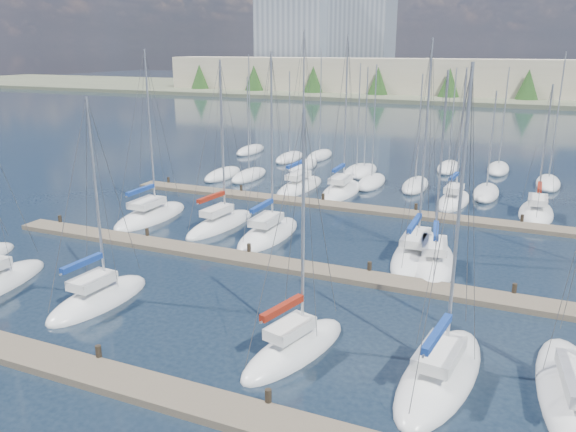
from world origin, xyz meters
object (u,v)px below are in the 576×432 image
at_px(sailboat_d, 294,349).
at_px(sailboat_i, 220,224).
at_px(sailboat_h, 151,216).
at_px(sailboat_p, 454,201).
at_px(sailboat_e, 440,374).
at_px(sailboat_k, 416,252).
at_px(sailboat_j, 269,234).
at_px(sailboat_o, 341,190).
at_px(sailboat_n, 300,186).
at_px(sailboat_c, 99,299).
at_px(sailboat_l, 433,261).
at_px(sailboat_q, 536,213).

distance_m(sailboat_d, sailboat_i, 18.99).
xyz_separation_m(sailboat_d, sailboat_h, (-18.34, 14.31, -0.01)).
relative_size(sailboat_h, sailboat_p, 1.12).
bearing_deg(sailboat_e, sailboat_k, 112.25).
xyz_separation_m(sailboat_d, sailboat_j, (-7.87, 13.97, -0.01)).
relative_size(sailboat_j, sailboat_k, 0.94).
height_order(sailboat_d, sailboat_j, sailboat_j).
relative_size(sailboat_o, sailboat_k, 1.04).
height_order(sailboat_n, sailboat_j, sailboat_n).
distance_m(sailboat_h, sailboat_p, 25.68).
bearing_deg(sailboat_i, sailboat_n, 92.03).
bearing_deg(sailboat_k, sailboat_e, -75.56).
bearing_deg(sailboat_k, sailboat_c, -136.13).
bearing_deg(sailboat_h, sailboat_d, -37.62).
xyz_separation_m(sailboat_h, sailboat_n, (7.16, 13.67, 0.02)).
distance_m(sailboat_h, sailboat_c, 15.28).
height_order(sailboat_p, sailboat_k, sailboat_k).
bearing_deg(sailboat_h, sailboat_i, 2.81).
relative_size(sailboat_p, sailboat_o, 0.82).
height_order(sailboat_l, sailboat_n, sailboat_n).
xyz_separation_m(sailboat_l, sailboat_i, (-16.02, 1.32, 0.02)).
xyz_separation_m(sailboat_o, sailboat_q, (16.68, -0.68, -0.01)).
height_order(sailboat_e, sailboat_i, sailboat_e).
bearing_deg(sailboat_c, sailboat_p, 66.51).
relative_size(sailboat_d, sailboat_o, 0.77).
relative_size(sailboat_l, sailboat_h, 0.92).
height_order(sailboat_p, sailboat_o, sailboat_o).
xyz_separation_m(sailboat_p, sailboat_j, (-10.93, -14.53, -0.01)).
relative_size(sailboat_e, sailboat_p, 1.09).
relative_size(sailboat_d, sailboat_k, 0.80).
height_order(sailboat_k, sailboat_q, sailboat_k).
distance_m(sailboat_n, sailboat_j, 14.39).
xyz_separation_m(sailboat_e, sailboat_d, (-6.23, -0.56, 0.01)).
bearing_deg(sailboat_p, sailboat_d, -91.53).
height_order(sailboat_l, sailboat_p, sailboat_l).
xyz_separation_m(sailboat_c, sailboat_o, (4.50, 27.41, 0.00)).
height_order(sailboat_e, sailboat_d, sailboat_e).
relative_size(sailboat_d, sailboat_n, 0.75).
bearing_deg(sailboat_o, sailboat_j, -94.24).
bearing_deg(sailboat_k, sailboat_h, 179.68).
bearing_deg(sailboat_e, sailboat_p, 103.70).
bearing_deg(sailboat_j, sailboat_e, -42.82).
distance_m(sailboat_l, sailboat_p, 15.27).
xyz_separation_m(sailboat_n, sailboat_q, (20.83, -0.63, -0.02)).
xyz_separation_m(sailboat_o, sailboat_j, (-0.85, -14.06, -0.01)).
distance_m(sailboat_o, sailboat_j, 14.08).
height_order(sailboat_d, sailboat_l, sailboat_l).
xyz_separation_m(sailboat_l, sailboat_n, (-15.02, 14.73, 0.02)).
xyz_separation_m(sailboat_h, sailboat_j, (10.47, -0.33, 0.01)).
distance_m(sailboat_l, sailboat_i, 16.07).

